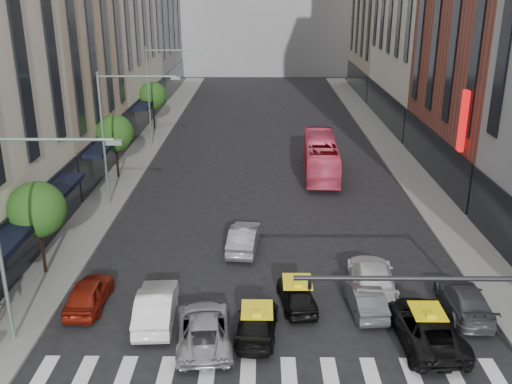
{
  "coord_description": "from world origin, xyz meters",
  "views": [
    {
      "loc": [
        -0.49,
        -16.55,
        14.19
      ],
      "look_at": [
        -0.79,
        11.78,
        4.0
      ],
      "focal_mm": 40.0,
      "sensor_mm": 36.0,
      "label": 1
    }
  ],
  "objects_px": {
    "streetlamp_mid": "(116,122)",
    "taxi_left": "(257,322)",
    "bus": "(321,156)",
    "streetlamp_far": "(158,83)",
    "taxi_center": "(297,294)",
    "car_red": "(89,293)",
    "car_white_front": "(156,305)",
    "streetlamp_near": "(17,213)"
  },
  "relations": [
    {
      "from": "streetlamp_far",
      "to": "bus",
      "type": "xyz_separation_m",
      "value": [
        14.26,
        -8.56,
        -4.44
      ]
    },
    {
      "from": "streetlamp_mid",
      "to": "taxi_left",
      "type": "distance_m",
      "value": 18.78
    },
    {
      "from": "car_red",
      "to": "taxi_center",
      "type": "height_order",
      "value": "car_red"
    },
    {
      "from": "bus",
      "to": "streetlamp_mid",
      "type": "bearing_deg",
      "value": 30.19
    },
    {
      "from": "streetlamp_far",
      "to": "car_white_front",
      "type": "height_order",
      "value": "streetlamp_far"
    },
    {
      "from": "streetlamp_mid",
      "to": "car_red",
      "type": "distance_m",
      "value": 14.2
    },
    {
      "from": "bus",
      "to": "taxi_left",
      "type": "bearing_deg",
      "value": 80.56
    },
    {
      "from": "car_white_front",
      "to": "bus",
      "type": "distance_m",
      "value": 23.7
    },
    {
      "from": "streetlamp_near",
      "to": "car_white_front",
      "type": "relative_size",
      "value": 1.94
    },
    {
      "from": "car_red",
      "to": "bus",
      "type": "xyz_separation_m",
      "value": [
        12.81,
        20.57,
        0.78
      ]
    },
    {
      "from": "car_red",
      "to": "taxi_left",
      "type": "height_order",
      "value": "car_red"
    },
    {
      "from": "car_white_front",
      "to": "taxi_left",
      "type": "distance_m",
      "value": 4.66
    },
    {
      "from": "taxi_left",
      "to": "streetlamp_far",
      "type": "bearing_deg",
      "value": -68.62
    },
    {
      "from": "taxi_center",
      "to": "car_white_front",
      "type": "bearing_deg",
      "value": 3.58
    },
    {
      "from": "taxi_left",
      "to": "bus",
      "type": "height_order",
      "value": "bus"
    },
    {
      "from": "streetlamp_mid",
      "to": "car_red",
      "type": "xyz_separation_m",
      "value": [
        1.45,
        -13.13,
        -5.22
      ]
    },
    {
      "from": "streetlamp_mid",
      "to": "car_red",
      "type": "bearing_deg",
      "value": -83.68
    },
    {
      "from": "streetlamp_far",
      "to": "taxi_left",
      "type": "distance_m",
      "value": 33.18
    },
    {
      "from": "streetlamp_mid",
      "to": "taxi_center",
      "type": "relative_size",
      "value": 2.41
    },
    {
      "from": "streetlamp_far",
      "to": "taxi_center",
      "type": "xyz_separation_m",
      "value": [
        11.23,
        -29.01,
        -5.27
      ]
    },
    {
      "from": "streetlamp_near",
      "to": "streetlamp_mid",
      "type": "xyz_separation_m",
      "value": [
        0.0,
        16.0,
        0.0
      ]
    },
    {
      "from": "streetlamp_far",
      "to": "bus",
      "type": "height_order",
      "value": "streetlamp_far"
    },
    {
      "from": "streetlamp_near",
      "to": "streetlamp_mid",
      "type": "height_order",
      "value": "same"
    },
    {
      "from": "streetlamp_far",
      "to": "taxi_left",
      "type": "xyz_separation_m",
      "value": [
        9.38,
        -31.39,
        -5.3
      ]
    },
    {
      "from": "car_red",
      "to": "car_white_front",
      "type": "xyz_separation_m",
      "value": [
        3.39,
        -1.17,
        0.08
      ]
    },
    {
      "from": "bus",
      "to": "streetlamp_near",
      "type": "bearing_deg",
      "value": 61.32
    },
    {
      "from": "car_red",
      "to": "taxi_center",
      "type": "xyz_separation_m",
      "value": [
        9.77,
        0.11,
        -0.05
      ]
    },
    {
      "from": "taxi_left",
      "to": "streetlamp_near",
      "type": "bearing_deg",
      "value": 8.48
    },
    {
      "from": "streetlamp_near",
      "to": "bus",
      "type": "relative_size",
      "value": 0.86
    },
    {
      "from": "streetlamp_mid",
      "to": "streetlamp_far",
      "type": "distance_m",
      "value": 16.0
    },
    {
      "from": "car_red",
      "to": "taxi_left",
      "type": "xyz_separation_m",
      "value": [
        7.92,
        -2.26,
        -0.07
      ]
    },
    {
      "from": "bus",
      "to": "car_red",
      "type": "bearing_deg",
      "value": 60.73
    },
    {
      "from": "taxi_center",
      "to": "streetlamp_near",
      "type": "bearing_deg",
      "value": 7.09
    },
    {
      "from": "car_red",
      "to": "bus",
      "type": "bearing_deg",
      "value": -121.78
    },
    {
      "from": "streetlamp_near",
      "to": "bus",
      "type": "xyz_separation_m",
      "value": [
        14.26,
        23.44,
        -4.44
      ]
    },
    {
      "from": "taxi_center",
      "to": "streetlamp_far",
      "type": "bearing_deg",
      "value": -76.64
    },
    {
      "from": "car_red",
      "to": "car_white_front",
      "type": "distance_m",
      "value": 3.59
    },
    {
      "from": "streetlamp_far",
      "to": "taxi_left",
      "type": "relative_size",
      "value": 2.15
    },
    {
      "from": "streetlamp_mid",
      "to": "streetlamp_far",
      "type": "height_order",
      "value": "same"
    },
    {
      "from": "streetlamp_mid",
      "to": "car_white_front",
      "type": "bearing_deg",
      "value": -71.29
    },
    {
      "from": "streetlamp_near",
      "to": "taxi_left",
      "type": "relative_size",
      "value": 2.15
    },
    {
      "from": "streetlamp_near",
      "to": "taxi_left",
      "type": "xyz_separation_m",
      "value": [
        9.38,
        0.61,
        -5.3
      ]
    }
  ]
}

